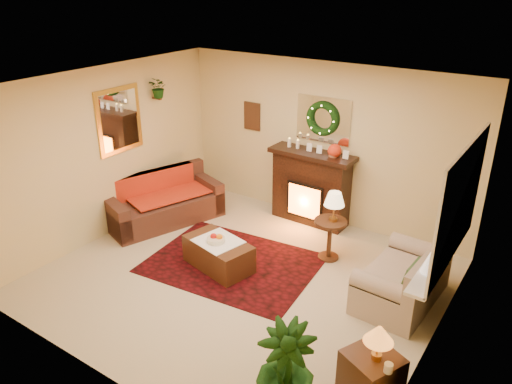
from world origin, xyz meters
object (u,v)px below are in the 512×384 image
Objects in this scene: fireplace at (311,190)px; coffee_table at (219,254)px; side_table_round at (329,238)px; loveseat at (403,271)px; end_table_square at (370,381)px; sofa at (164,198)px.

fireplace is 1.28× the size of coffee_table.
fireplace is at bearing 131.40° from side_table_round.
loveseat is 2.40× the size of end_table_square.
coffee_table is at bearing -1.59° from sofa.
end_table_square is (4.30, -1.72, -0.16)m from sofa.
coffee_table is at bearing -137.10° from side_table_round.
loveseat is at bearing -18.27° from side_table_round.
side_table_round is at bearing 165.00° from loveseat.
side_table_round is (0.80, -0.91, -0.23)m from fireplace.
coffee_table is (1.61, -0.62, -0.22)m from sofa.
loveseat reaches higher than side_table_round.
end_table_square is at bearing -9.37° from coffee_table.
coffee_table is at bearing 157.69° from end_table_square.
fireplace is at bearing 150.15° from loveseat.
fireplace is at bearing 126.84° from end_table_square.
coffee_table is (-1.17, -1.09, -0.12)m from side_table_round.
loveseat is 1.27m from side_table_round.
fireplace is 2.05× the size of side_table_round.
side_table_round is at bearing 28.90° from sofa.
end_table_square is at bearing -52.06° from fireplace.
loveseat is (2.00, -1.30, -0.13)m from fireplace.
loveseat is 2.47m from coffee_table.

